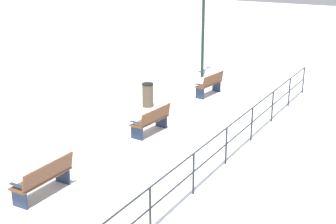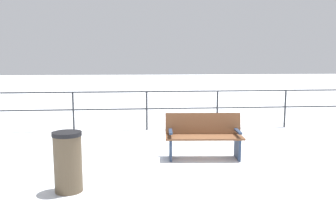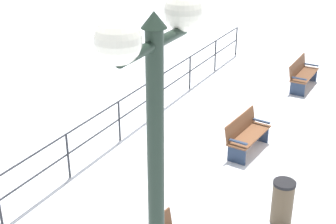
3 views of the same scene
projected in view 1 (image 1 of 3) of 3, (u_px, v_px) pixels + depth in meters
name	position (u px, v px, depth m)	size (l,w,h in m)	color
ground_plane	(149.00, 133.00, 16.41)	(80.00, 80.00, 0.00)	white
bench_nearest	(210.00, 84.00, 20.35)	(0.65, 1.55, 0.93)	brown
bench_second	(152.00, 120.00, 16.20)	(0.70, 1.59, 0.90)	brown
bench_third	(44.00, 178.00, 12.16)	(0.60, 1.70, 0.92)	brown
waterfront_railing	(240.00, 128.00, 14.69)	(0.05, 14.40, 1.11)	#26282D
trash_bin	(148.00, 95.00, 18.94)	(0.44, 0.44, 0.92)	brown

